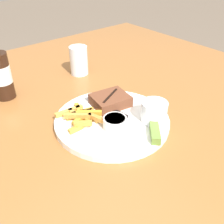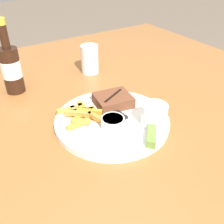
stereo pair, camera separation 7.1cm
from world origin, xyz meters
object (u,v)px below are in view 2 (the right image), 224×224
at_px(steak_portion, 113,100).
at_px(beer_bottle, 11,68).
at_px(dipping_sauce_cup, 113,123).
at_px(knife_utensil, 110,108).
at_px(fork_utensil, 83,125).
at_px(dinner_plate, 112,121).
at_px(drinking_glass, 90,59).
at_px(coleslaw_cup, 154,113).
at_px(pickle_spear, 151,136).

bearing_deg(steak_portion, beer_bottle, 127.45).
bearing_deg(dipping_sauce_cup, knife_utensil, 61.77).
height_order(dipping_sauce_cup, fork_utensil, dipping_sauce_cup).
xyz_separation_m(dinner_plate, knife_utensil, (0.02, 0.04, 0.01)).
bearing_deg(drinking_glass, dinner_plate, -108.99).
relative_size(dinner_plate, knife_utensil, 1.90).
height_order(steak_portion, beer_bottle, beer_bottle).
bearing_deg(coleslaw_cup, pickle_spear, -134.40).
bearing_deg(drinking_glass, steak_portion, -104.88).
bearing_deg(dinner_plate, dipping_sauce_cup, -120.32).
relative_size(steak_portion, dipping_sauce_cup, 1.89).
bearing_deg(drinking_glass, beer_bottle, 179.03).
relative_size(pickle_spear, beer_bottle, 0.28).
height_order(fork_utensil, beer_bottle, beer_bottle).
xyz_separation_m(steak_portion, drinking_glass, (0.07, 0.27, 0.02)).
bearing_deg(fork_utensil, steak_portion, 28.84).
bearing_deg(steak_portion, coleslaw_cup, -73.83).
xyz_separation_m(dipping_sauce_cup, pickle_spear, (0.05, -0.09, -0.01)).
bearing_deg(beer_bottle, drinking_glass, -0.97).
bearing_deg(drinking_glass, coleslaw_cup, -94.57).
xyz_separation_m(dipping_sauce_cup, drinking_glass, (0.14, 0.37, 0.02)).
bearing_deg(steak_portion, pickle_spear, -92.81).
relative_size(dinner_plate, coleslaw_cup, 4.51).
height_order(pickle_spear, fork_utensil, pickle_spear).
xyz_separation_m(dinner_plate, steak_portion, (0.04, 0.06, 0.02)).
relative_size(dipping_sauce_cup, drinking_glass, 0.58).
bearing_deg(dipping_sauce_cup, steak_portion, 56.41).
height_order(steak_portion, coleslaw_cup, coleslaw_cup).
bearing_deg(beer_bottle, steak_portion, -52.55).
distance_m(fork_utensil, beer_bottle, 0.34).
xyz_separation_m(pickle_spear, knife_utensil, (-0.01, 0.17, -0.01)).
bearing_deg(coleslaw_cup, steak_portion, 106.17).
distance_m(pickle_spear, drinking_glass, 0.46).
xyz_separation_m(dinner_plate, drinking_glass, (0.11, 0.33, 0.04)).
xyz_separation_m(coleslaw_cup, dipping_sauce_cup, (-0.10, 0.04, -0.01)).
distance_m(steak_portion, fork_utensil, 0.13).
bearing_deg(fork_utensil, dinner_plate, 0.00).
distance_m(steak_portion, dipping_sauce_cup, 0.11).
bearing_deg(knife_utensil, drinking_glass, -24.53).
height_order(steak_portion, drinking_glass, drinking_glass).
bearing_deg(drinking_glass, fork_utensil, -121.93).
distance_m(pickle_spear, beer_bottle, 0.51).
distance_m(dipping_sauce_cup, knife_utensil, 0.09).
relative_size(steak_portion, beer_bottle, 0.48).
distance_m(dinner_plate, drinking_glass, 0.35).
relative_size(steak_portion, fork_utensil, 0.87).
bearing_deg(beer_bottle, fork_utensil, -74.52).
bearing_deg(steak_portion, dinner_plate, -125.72).
bearing_deg(dinner_plate, coleslaw_cup, -44.72).
distance_m(steak_portion, knife_utensil, 0.03).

